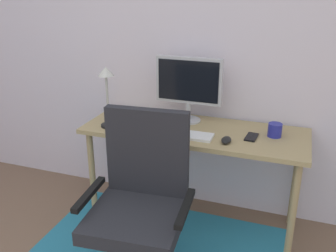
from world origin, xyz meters
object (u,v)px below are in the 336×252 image
Objects in this scene: cell_phone at (252,137)px; desk_lamp at (107,85)px; coffee_cup at (275,130)px; computer_mouse at (226,140)px; keyboard at (180,134)px; monitor at (189,84)px; desk at (194,140)px; office_chair at (140,217)px.

desk_lamp is (-0.95, -0.12, 0.29)m from cell_phone.
coffee_cup is 1.13m from desk_lamp.
desk_lamp reaches higher than computer_mouse.
coffee_cup is (0.58, 0.18, 0.03)m from keyboard.
monitor reaches higher than keyboard.
desk is 0.31m from computer_mouse.
desk is 0.40m from cell_phone.
monitor reaches higher than computer_mouse.
keyboard is at bearing -161.09° from cell_phone.
desk_lamp is at bearing 126.24° from office_chair.
office_chair reaches higher than cell_phone.
cell_phone is at bearing -152.03° from coffee_cup.
keyboard is 0.42× the size of office_chair.
monitor is 0.65m from coffee_cup.
computer_mouse is (0.31, -0.02, 0.01)m from keyboard.
monitor is 0.38m from keyboard.
computer_mouse reaches higher than desk.
cell_phone is (0.14, 0.13, -0.01)m from computer_mouse.
desk is 0.39m from monitor.
computer_mouse is 0.86m from desk_lamp.
office_chair is (-0.51, -0.63, -0.31)m from cell_phone.
monitor is 3.33× the size of cell_phone.
office_chair is (-0.06, -0.52, -0.31)m from keyboard.
keyboard is 1.03× the size of desk_lamp.
coffee_cup is 0.16m from cell_phone.
computer_mouse is at bearing -131.92° from cell_phone.
monitor is at bearing 95.71° from keyboard.
keyboard is 0.46m from cell_phone.
office_chair is at bearing -126.55° from computer_mouse.
desk_lamp is (-0.81, 0.01, 0.28)m from computer_mouse.
desk_lamp is at bearing -149.32° from monitor.
desk_lamp is (-0.51, -0.01, 0.29)m from keyboard.
cell_phone is at bearing 14.23° from keyboard.
computer_mouse is 0.34m from coffee_cup.
coffee_cup is 0.63× the size of cell_phone.
cell_phone is 0.87m from office_chair.
computer_mouse is at bearing -0.36° from desk_lamp.
desk is 10.69× the size of cell_phone.
keyboard is at bearing -84.29° from monitor.
monitor is 0.46× the size of office_chair.
computer_mouse is at bearing -3.23° from keyboard.
keyboard is 0.61m from office_chair.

